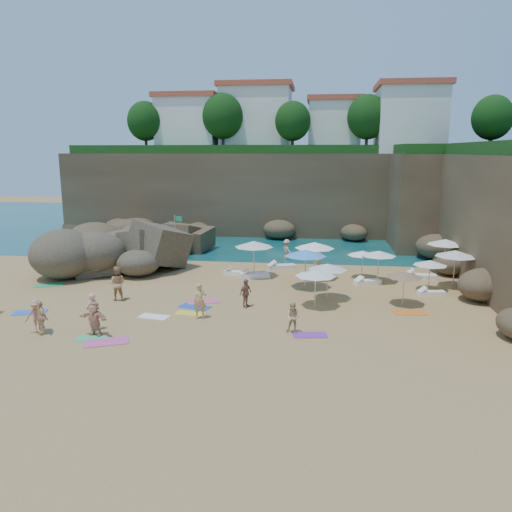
# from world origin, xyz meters

# --- Properties ---
(ground) EXTENTS (120.00, 120.00, 0.00)m
(ground) POSITION_xyz_m (0.00, 0.00, 0.00)
(ground) COLOR tan
(ground) RESTS_ON ground
(seawater) EXTENTS (120.00, 120.00, 0.00)m
(seawater) POSITION_xyz_m (0.00, 30.00, 0.00)
(seawater) COLOR #0C4751
(seawater) RESTS_ON ground
(cliff_back) EXTENTS (44.00, 8.00, 8.00)m
(cliff_back) POSITION_xyz_m (2.00, 25.00, 4.00)
(cliff_back) COLOR brown
(cliff_back) RESTS_ON ground
(cliff_corner) EXTENTS (10.00, 12.00, 8.00)m
(cliff_corner) POSITION_xyz_m (17.00, 20.00, 4.00)
(cliff_corner) COLOR brown
(cliff_corner) RESTS_ON ground
(rock_promontory) EXTENTS (12.00, 7.00, 2.00)m
(rock_promontory) POSITION_xyz_m (-11.00, 16.00, 0.00)
(rock_promontory) COLOR brown
(rock_promontory) RESTS_ON ground
(clifftop_buildings) EXTENTS (28.48, 9.48, 7.00)m
(clifftop_buildings) POSITION_xyz_m (2.96, 25.79, 11.24)
(clifftop_buildings) COLOR white
(clifftop_buildings) RESTS_ON cliff_back
(clifftop_trees) EXTENTS (35.60, 23.82, 4.40)m
(clifftop_trees) POSITION_xyz_m (4.78, 19.52, 11.26)
(clifftop_trees) COLOR #11380F
(clifftop_trees) RESTS_ON ground
(marina_masts) EXTENTS (3.10, 0.10, 6.00)m
(marina_masts) POSITION_xyz_m (-16.50, 30.00, 3.00)
(marina_masts) COLOR white
(marina_masts) RESTS_ON ground
(rock_outcrop) EXTENTS (8.60, 6.92, 3.15)m
(rock_outcrop) POSITION_xyz_m (-7.88, 6.33, 0.00)
(rock_outcrop) COLOR brown
(rock_outcrop) RESTS_ON ground
(flag_pole) EXTENTS (0.65, 0.28, 3.43)m
(flag_pole) POSITION_xyz_m (-5.13, 10.49, 2.19)
(flag_pole) COLOR silver
(flag_pole) RESTS_ON ground
(parasol_0) EXTENTS (2.59, 2.59, 2.45)m
(parasol_0) POSITION_xyz_m (5.50, 5.67, 2.24)
(parasol_0) COLOR silver
(parasol_0) RESTS_ON ground
(parasol_1) EXTENTS (1.97, 1.97, 1.86)m
(parasol_1) POSITION_xyz_m (8.62, 6.18, 1.71)
(parasol_1) COLOR silver
(parasol_1) RESTS_ON ground
(parasol_2) EXTENTS (1.99, 1.99, 1.88)m
(parasol_2) POSITION_xyz_m (12.37, 3.65, 1.73)
(parasol_2) COLOR silver
(parasol_2) RESTS_ON ground
(parasol_3) EXTENTS (2.17, 2.17, 2.05)m
(parasol_3) POSITION_xyz_m (9.56, 5.33, 1.89)
(parasol_3) COLOR silver
(parasol_3) RESTS_ON ground
(parasol_4) EXTENTS (2.48, 2.48, 2.34)m
(parasol_4) POSITION_xyz_m (14.36, 8.52, 2.15)
(parasol_4) COLOR silver
(parasol_4) RESTS_ON ground
(parasol_5) EXTENTS (2.57, 2.57, 2.43)m
(parasol_5) POSITION_xyz_m (1.52, 5.69, 2.23)
(parasol_5) COLOR silver
(parasol_5) RESTS_ON ground
(parasol_6) EXTENTS (1.98, 1.98, 1.88)m
(parasol_6) POSITION_xyz_m (10.39, 0.54, 1.72)
(parasol_6) COLOR silver
(parasol_6) RESTS_ON ground
(parasol_8) EXTENTS (2.46, 2.46, 2.32)m
(parasol_8) POSITION_xyz_m (14.05, 4.65, 2.13)
(parasol_8) COLOR silver
(parasol_8) RESTS_ON ground
(parasol_9) EXTENTS (2.20, 2.20, 2.08)m
(parasol_9) POSITION_xyz_m (6.29, 1.07, 1.91)
(parasol_9) COLOR silver
(parasol_9) RESTS_ON ground
(parasol_10) EXTENTS (2.55, 2.55, 2.41)m
(parasol_10) POSITION_xyz_m (4.98, 3.28, 2.21)
(parasol_10) COLOR silver
(parasol_10) RESTS_ON ground
(parasol_11) EXTENTS (2.18, 2.18, 2.06)m
(parasol_11) POSITION_xyz_m (5.64, -0.42, 1.89)
(parasol_11) COLOR silver
(parasol_11) RESTS_ON ground
(lounger_0) EXTENTS (2.07, 1.34, 0.31)m
(lounger_0) POSITION_xyz_m (3.17, 8.15, 0.15)
(lounger_0) COLOR white
(lounger_0) RESTS_ON ground
(lounger_1) EXTENTS (2.01, 1.11, 0.30)m
(lounger_1) POSITION_xyz_m (1.61, 5.48, 0.15)
(lounger_1) COLOR white
(lounger_1) RESTS_ON ground
(lounger_2) EXTENTS (1.79, 1.22, 0.26)m
(lounger_2) POSITION_xyz_m (8.88, 4.76, 0.13)
(lounger_2) COLOR white
(lounger_2) RESTS_ON ground
(lounger_3) EXTENTS (1.72, 0.76, 0.26)m
(lounger_3) POSITION_xyz_m (0.24, 6.05, 0.13)
(lounger_3) COLOR white
(lounger_3) RESTS_ON ground
(lounger_4) EXTENTS (2.01, 0.70, 0.31)m
(lounger_4) POSITION_xyz_m (12.46, 6.53, 0.16)
(lounger_4) COLOR white
(lounger_4) RESTS_ON ground
(lounger_5) EXTENTS (1.62, 0.79, 0.24)m
(lounger_5) POSITION_xyz_m (12.36, 2.73, 0.12)
(lounger_5) COLOR white
(lounger_5) RESTS_ON ground
(towel_0) EXTENTS (1.82, 1.25, 0.03)m
(towel_0) POSITION_xyz_m (-9.09, -3.25, 0.01)
(towel_0) COLOR blue
(towel_0) RESTS_ON ground
(towel_1) EXTENTS (2.11, 1.61, 0.03)m
(towel_1) POSITION_xyz_m (-3.40, -6.68, 0.02)
(towel_1) COLOR #CC4F8F
(towel_1) RESTS_ON ground
(towel_3) EXTENTS (1.58, 0.88, 0.03)m
(towel_3) POSITION_xyz_m (-4.15, -6.43, 0.01)
(towel_3) COLOR #36BD76
(towel_3) RESTS_ON ground
(towel_5) EXTENTS (1.62, 0.99, 0.03)m
(towel_5) POSITION_xyz_m (-2.44, -3.10, 0.01)
(towel_5) COLOR white
(towel_5) RESTS_ON ground
(towel_6) EXTENTS (1.65, 0.99, 0.03)m
(towel_6) POSITION_xyz_m (5.47, -4.68, 0.01)
(towel_6) COLOR purple
(towel_6) RESTS_ON ground
(towel_8) EXTENTS (1.88, 1.33, 0.03)m
(towel_8) POSITION_xyz_m (-0.79, -1.24, 0.02)
(towel_8) COLOR blue
(towel_8) RESTS_ON ground
(towel_9) EXTENTS (1.97, 1.44, 0.03)m
(towel_9) POSITION_xyz_m (-0.56, -0.24, 0.02)
(towel_9) COLOR #DE567C
(towel_9) RESTS_ON ground
(towel_10) EXTENTS (1.82, 1.05, 0.03)m
(towel_10) POSITION_xyz_m (10.53, -0.78, 0.02)
(towel_10) COLOR orange
(towel_10) RESTS_ON ground
(towel_11) EXTENTS (2.00, 1.56, 0.03)m
(towel_11) POSITION_xyz_m (-10.96, 1.92, 0.02)
(towel_11) COLOR #2EA261
(towel_11) RESTS_ON ground
(towel_12) EXTENTS (1.57, 0.88, 0.03)m
(towel_12) POSITION_xyz_m (-0.74, -2.36, 0.01)
(towel_12) COLOR yellow
(towel_12) RESTS_ON ground
(person_stand_1) EXTENTS (1.02, 0.83, 1.95)m
(person_stand_1) POSITION_xyz_m (-5.40, -0.54, 0.97)
(person_stand_1) COLOR tan
(person_stand_1) RESTS_ON ground
(person_stand_2) EXTENTS (0.94, 1.07, 1.57)m
(person_stand_2) POSITION_xyz_m (3.32, 11.45, 0.79)
(person_stand_2) COLOR #DE997E
(person_stand_2) RESTS_ON ground
(person_stand_3) EXTENTS (0.79, 0.98, 1.56)m
(person_stand_3) POSITION_xyz_m (1.94, -0.91, 0.78)
(person_stand_3) COLOR #99624C
(person_stand_3) RESTS_ON ground
(person_stand_4) EXTENTS (0.80, 0.84, 1.54)m
(person_stand_4) POSITION_xyz_m (5.78, 7.02, 0.77)
(person_stand_4) COLOR #E0BA75
(person_stand_4) RESTS_ON ground
(person_stand_5) EXTENTS (1.76, 0.61, 1.86)m
(person_stand_5) POSITION_xyz_m (-4.76, 7.07, 0.93)
(person_stand_5) COLOR #A37A51
(person_stand_5) RESTS_ON ground
(person_stand_6) EXTENTS (0.63, 0.77, 1.81)m
(person_stand_6) POSITION_xyz_m (-4.64, -5.32, 0.90)
(person_stand_6) COLOR #F1A689
(person_stand_6) RESTS_ON ground
(person_lie_0) EXTENTS (1.53, 1.82, 0.41)m
(person_lie_0) POSITION_xyz_m (-7.07, -5.91, 0.21)
(person_lie_0) COLOR tan
(person_lie_0) RESTS_ON ground
(person_lie_1) EXTENTS (1.72, 1.75, 0.38)m
(person_lie_1) POSITION_xyz_m (-6.75, -6.09, 0.19)
(person_lie_1) COLOR #E4B981
(person_lie_1) RESTS_ON ground
(person_lie_3) EXTENTS (1.81, 1.89, 0.42)m
(person_lie_3) POSITION_xyz_m (-4.22, -5.96, 0.21)
(person_lie_3) COLOR tan
(person_lie_3) RESTS_ON ground
(person_lie_4) EXTENTS (1.09, 1.86, 0.42)m
(person_lie_4) POSITION_xyz_m (-0.05, -3.02, 0.21)
(person_lie_4) COLOR tan
(person_lie_4) RESTS_ON ground
(person_lie_5) EXTENTS (0.89, 1.51, 0.54)m
(person_lie_5) POSITION_xyz_m (4.68, -4.47, 0.27)
(person_lie_5) COLOR tan
(person_lie_5) RESTS_ON ground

